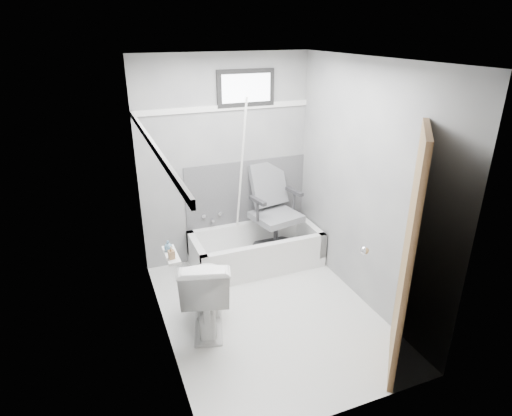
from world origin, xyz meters
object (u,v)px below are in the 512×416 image
door (463,270)px  soap_bottle_b (168,246)px  bathtub (256,249)px  office_chair (276,211)px  soap_bottle_a (171,253)px  toilet (206,290)px

door → soap_bottle_b: size_ratio=22.29×
bathtub → office_chair: 0.51m
office_chair → door: door is taller
office_chair → soap_bottle_a: size_ratio=9.67×
soap_bottle_a → bathtub: bearing=43.4°
office_chair → toilet: bearing=-152.4°
bathtub → toilet: size_ratio=1.88×
toilet → soap_bottle_a: 0.69m
toilet → soap_bottle_b: soap_bottle_b is taller
toilet → door: bearing=156.2°
office_chair → soap_bottle_a: bearing=-153.4°
bathtub → soap_bottle_b: (-1.17, -0.97, 0.75)m
toilet → door: size_ratio=0.40×
bathtub → toilet: (-0.85, -0.88, 0.18)m
bathtub → toilet: bearing=-133.9°
toilet → bathtub: bearing=-118.0°
bathtub → soap_bottle_b: bearing=-140.4°
bathtub → soap_bottle_a: soap_bottle_a is taller
bathtub → soap_bottle_a: (-1.17, -1.11, 0.76)m
toilet → soap_bottle_a: bearing=50.7°
bathtub → soap_bottle_a: 1.78m
door → soap_bottle_b: (-1.92, 1.24, -0.04)m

